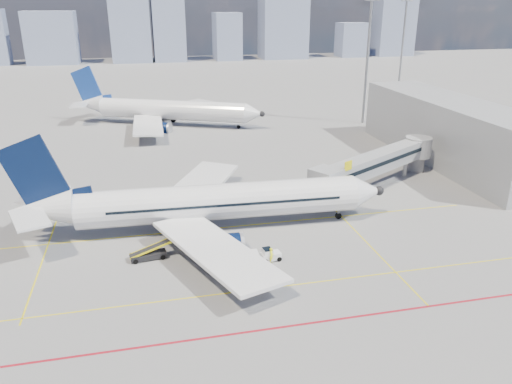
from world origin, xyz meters
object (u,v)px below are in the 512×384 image
at_px(cargo_dolly, 241,262).
at_px(belt_loader, 150,254).
at_px(baggage_tug, 270,255).
at_px(second_aircraft, 165,110).
at_px(ramp_worker, 271,255).
at_px(main_aircraft, 204,203).

distance_m(cargo_dolly, belt_loader, 9.84).
relative_size(baggage_tug, belt_loader, 0.41).
xyz_separation_m(second_aircraft, ramp_worker, (6.85, -64.07, -2.38)).
height_order(baggage_tug, cargo_dolly, cargo_dolly).
bearing_deg(belt_loader, second_aircraft, 78.48).
height_order(baggage_tug, ramp_worker, ramp_worker).
distance_m(second_aircraft, baggage_tug, 63.96).
bearing_deg(cargo_dolly, ramp_worker, 20.80).
xyz_separation_m(main_aircraft, second_aircraft, (-1.39, 54.52, 0.00)).
bearing_deg(belt_loader, baggage_tug, -21.38).
bearing_deg(second_aircraft, belt_loader, -69.83).
distance_m(main_aircraft, cargo_dolly, 11.12).
xyz_separation_m(main_aircraft, belt_loader, (-6.49, -5.91, -2.67)).
relative_size(main_aircraft, second_aircraft, 1.06).
bearing_deg(baggage_tug, belt_loader, 158.07).
relative_size(cargo_dolly, belt_loader, 0.71).
distance_m(baggage_tug, ramp_worker, 0.55).
distance_m(main_aircraft, baggage_tug, 10.83).
height_order(second_aircraft, ramp_worker, second_aircraft).
distance_m(baggage_tug, cargo_dolly, 3.75).
bearing_deg(cargo_dolly, second_aircraft, 94.79).
relative_size(main_aircraft, baggage_tug, 20.06).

